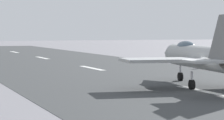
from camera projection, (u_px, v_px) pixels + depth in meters
ground_plane at (205, 92)px, 37.83m from camera, size 400.00×400.00×0.00m
runway_strip at (205, 92)px, 37.81m from camera, size 240.00×26.00×0.02m
fighter_jet at (202, 57)px, 41.08m from camera, size 17.55×13.80×5.61m
crew_person at (202, 61)px, 61.67m from camera, size 0.28×0.70×1.72m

